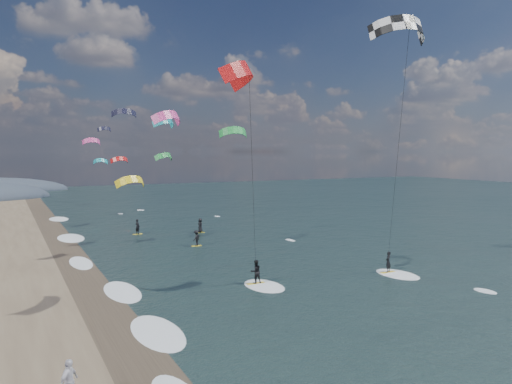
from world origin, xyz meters
name	(u,v)px	position (x,y,z in m)	size (l,w,h in m)	color
ground	(374,337)	(0.00, 0.00, 0.00)	(260.00, 260.00, 0.00)	black
wet_sand_strip	(109,316)	(-12.00, 10.00, 0.00)	(3.00, 240.00, 0.00)	#382D23
kitesurfer_near_a	(406,81)	(7.37, 5.79, 14.78)	(7.73, 8.37, 19.21)	yellow
kitesurfer_near_b	(253,144)	(-3.13, 8.24, 10.43)	(6.87, 9.40, 15.72)	yellow
far_kitesurfers	(184,231)	(0.90, 33.82, 0.88)	(8.28, 11.26, 1.84)	yellow
bg_kite_field	(138,140)	(0.21, 52.37, 11.69)	(14.26, 67.94, 9.93)	teal
shoreline_surf	(114,294)	(-10.80, 14.75, 0.00)	(2.40, 79.40, 0.11)	white
beach_walker	(69,382)	(-15.43, -0.18, 0.92)	(1.08, 0.45, 1.85)	silver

